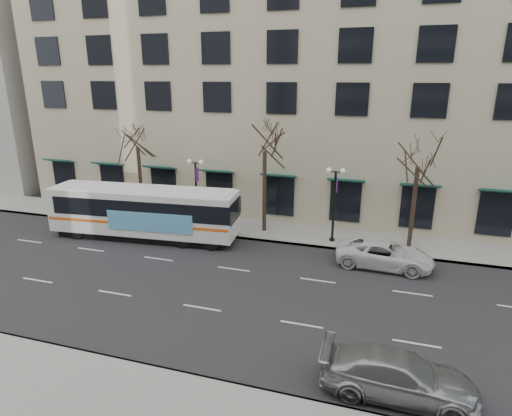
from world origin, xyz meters
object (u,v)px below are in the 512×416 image
at_px(tree_far_left, 137,135).
at_px(white_pickup, 384,254).
at_px(lamp_post_left, 196,190).
at_px(city_bus, 145,211).
at_px(lamp_post_right, 334,201).
at_px(silver_car, 398,375).
at_px(tree_far_right, 420,152).
at_px(tree_far_mid, 265,137).

bearing_deg(tree_far_left, white_pickup, -10.64).
relative_size(lamp_post_left, city_bus, 0.39).
height_order(city_bus, white_pickup, city_bus).
height_order(lamp_post_right, city_bus, lamp_post_right).
relative_size(city_bus, silver_car, 2.44).
bearing_deg(tree_far_right, lamp_post_left, -177.71).
bearing_deg(lamp_post_right, lamp_post_left, 180.00).
height_order(lamp_post_right, silver_car, lamp_post_right).
height_order(tree_far_mid, lamp_post_right, tree_far_mid).
xyz_separation_m(lamp_post_left, city_bus, (-2.64, -2.85, -0.99)).
distance_m(tree_far_mid, silver_car, 18.20).
height_order(lamp_post_right, white_pickup, lamp_post_right).
bearing_deg(tree_far_right, white_pickup, -113.90).
distance_m(tree_far_right, white_pickup, 6.80).
bearing_deg(tree_far_mid, tree_far_right, -0.00).
relative_size(tree_far_left, silver_car, 1.52).
height_order(tree_far_mid, tree_far_right, tree_far_mid).
distance_m(tree_far_right, silver_car, 15.59).
xyz_separation_m(tree_far_left, tree_far_mid, (10.00, 0.00, 0.21)).
distance_m(tree_far_right, lamp_post_right, 6.11).
distance_m(tree_far_left, tree_far_mid, 10.00).
xyz_separation_m(tree_far_right, white_pickup, (-1.54, -3.47, -5.64)).
relative_size(tree_far_right, city_bus, 0.60).
height_order(silver_car, white_pickup, silver_car).
distance_m(tree_far_left, white_pickup, 19.70).
bearing_deg(white_pickup, lamp_post_left, 80.50).
xyz_separation_m(city_bus, silver_car, (16.77, -11.06, -1.16)).
bearing_deg(silver_car, city_bus, 56.44).
bearing_deg(city_bus, white_pickup, -5.16).
relative_size(tree_far_left, tree_far_mid, 0.98).
bearing_deg(lamp_post_left, lamp_post_right, 0.00).
xyz_separation_m(lamp_post_right, white_pickup, (3.45, -2.87, -2.16)).
height_order(lamp_post_left, city_bus, lamp_post_left).
distance_m(tree_far_mid, lamp_post_left, 6.40).
xyz_separation_m(tree_far_right, lamp_post_left, (-14.99, -0.60, -3.48)).
bearing_deg(lamp_post_right, white_pickup, -39.70).
bearing_deg(white_pickup, lamp_post_right, 52.83).
distance_m(lamp_post_left, city_bus, 4.01).
bearing_deg(tree_far_right, tree_far_left, 180.00).
relative_size(lamp_post_right, white_pickup, 0.93).
distance_m(tree_far_right, lamp_post_left, 15.40).
relative_size(tree_far_mid, white_pickup, 1.52).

